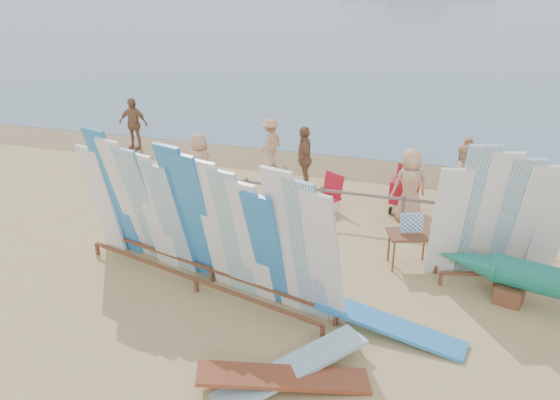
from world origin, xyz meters
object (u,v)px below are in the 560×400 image
(beachgoer_4, at_px, (304,158))
(beachgoer_0, at_px, (200,163))
(side_surfboard_rack, at_px, (500,220))
(beach_chair_left, at_px, (327,201))
(beachgoer_7, at_px, (466,164))
(beachgoer_8, at_px, (459,173))
(flat_board_c, at_px, (284,387))
(beachgoer_extra_1, at_px, (133,123))
(beachgoer_3, at_px, (270,142))
(vendor_table, at_px, (409,248))
(main_surfboard_rack, at_px, (201,225))
(stroller, at_px, (402,194))
(flat_board_b, at_px, (292,376))
(beachgoer_6, at_px, (410,185))
(flat_board_d, at_px, (389,334))
(beach_chair_right, at_px, (405,200))

(beachgoer_4, xyz_separation_m, beachgoer_0, (-2.74, -1.01, -0.08))
(side_surfboard_rack, relative_size, beach_chair_left, 3.13)
(side_surfboard_rack, bearing_deg, beachgoer_7, 82.64)
(beachgoer_0, bearing_deg, beachgoer_8, -136.88)
(flat_board_c, distance_m, beachgoer_extra_1, 13.08)
(beachgoer_4, distance_m, beachgoer_3, 2.19)
(vendor_table, bearing_deg, main_surfboard_rack, -170.62)
(flat_board_c, relative_size, stroller, 2.32)
(flat_board_b, relative_size, beachgoer_4, 1.46)
(stroller, height_order, beachgoer_6, beachgoer_6)
(stroller, distance_m, beachgoer_7, 2.55)
(vendor_table, xyz_separation_m, beachgoer_3, (-4.80, 5.25, 0.35))
(main_surfboard_rack, distance_m, stroller, 6.11)
(beachgoer_6, relative_size, beachgoer_0, 1.10)
(beachgoer_4, bearing_deg, vendor_table, 21.80)
(flat_board_d, xyz_separation_m, beachgoer_6, (-0.19, 5.01, 0.93))
(stroller, bearing_deg, beachgoer_0, -169.15)
(beachgoer_4, height_order, beachgoer_8, beachgoer_4)
(main_surfboard_rack, relative_size, beachgoer_4, 3.31)
(stroller, distance_m, beachgoer_6, 0.73)
(beach_chair_right, xyz_separation_m, beachgoer_3, (-4.42, 2.26, 0.49))
(main_surfboard_rack, relative_size, beachgoer_7, 3.97)
(main_surfboard_rack, relative_size, beach_chair_left, 6.28)
(beachgoer_extra_1, bearing_deg, beachgoer_0, -38.50)
(stroller, height_order, beachgoer_7, beachgoer_7)
(beach_chair_right, relative_size, beachgoer_6, 0.51)
(flat_board_c, distance_m, beachgoer_4, 8.39)
(stroller, bearing_deg, beachgoer_6, -59.98)
(beachgoer_8, bearing_deg, vendor_table, 53.06)
(side_surfboard_rack, bearing_deg, flat_board_b, -141.94)
(main_surfboard_rack, xyz_separation_m, beachgoer_extra_1, (-5.92, 7.66, -0.50))
(flat_board_d, height_order, beach_chair_right, beach_chair_right)
(beach_chair_left, distance_m, beachgoer_8, 3.66)
(vendor_table, bearing_deg, beachgoer_3, 113.58)
(main_surfboard_rack, distance_m, beach_chair_left, 4.81)
(main_surfboard_rack, xyz_separation_m, vendor_table, (3.86, 2.07, -0.97))
(beachgoer_7, bearing_deg, side_surfboard_rack, -78.80)
(beachgoer_7, relative_size, beachgoer_0, 0.91)
(beach_chair_right, distance_m, beachgoer_3, 4.99)
(beachgoer_extra_1, bearing_deg, beachgoer_8, -8.92)
(beach_chair_right, bearing_deg, beachgoer_0, -170.72)
(beachgoer_4, bearing_deg, flat_board_b, -6.70)
(beachgoer_6, xyz_separation_m, beachgoer_0, (-5.77, 0.24, -0.08))
(beachgoer_4, bearing_deg, beach_chair_left, 16.22)
(beach_chair_right, height_order, beachgoer_extra_1, beachgoer_extra_1)
(beach_chair_left, xyz_separation_m, beachgoer_4, (-0.97, 1.31, 0.64))
(stroller, bearing_deg, vendor_table, -72.92)
(flat_board_c, height_order, beachgoer_extra_1, beachgoer_extra_1)
(flat_board_c, distance_m, beachgoer_8, 8.83)
(stroller, xyz_separation_m, beachgoer_4, (-2.82, 0.73, 0.45))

